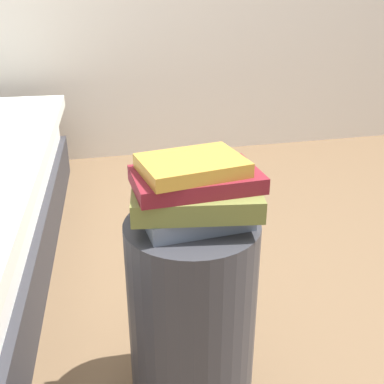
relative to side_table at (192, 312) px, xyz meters
name	(u,v)px	position (x,y,z in m)	size (l,w,h in m)	color
side_table	(192,312)	(0.00, 0.00, 0.00)	(0.33, 0.33, 0.53)	#333338
book_slate	(195,214)	(0.01, 0.01, 0.29)	(0.25, 0.17, 0.04)	slate
book_olive	(196,199)	(0.01, -0.01, 0.34)	(0.30, 0.18, 0.05)	olive
book_maroon	(196,180)	(0.01, 0.00, 0.38)	(0.29, 0.18, 0.04)	maroon
book_ochre	(194,166)	(0.00, 0.00, 0.41)	(0.23, 0.17, 0.03)	#B7842D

